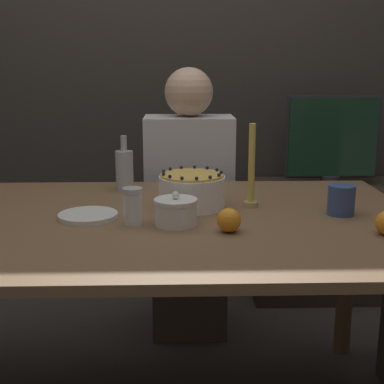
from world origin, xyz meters
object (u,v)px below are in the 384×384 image
(candle, at_px, (251,173))
(person_man_blue_shirt, at_px, (189,219))
(cake, at_px, (192,191))
(bottle, at_px, (124,169))
(sugar_shaker, at_px, (133,206))
(sugar_bowl, at_px, (176,212))
(tv_monitor, at_px, (332,140))

(candle, bearing_deg, person_man_blue_shirt, 108.08)
(candle, bearing_deg, cake, -178.36)
(bottle, bearing_deg, sugar_shaker, -81.64)
(cake, xyz_separation_m, sugar_bowl, (-0.06, -0.20, -0.02))
(candle, xyz_separation_m, tv_monitor, (0.57, 1.01, -0.03))
(cake, relative_size, tv_monitor, 0.46)
(sugar_bowl, bearing_deg, person_man_blue_shirt, 85.85)
(person_man_blue_shirt, distance_m, tv_monitor, 0.92)
(sugar_shaker, bearing_deg, cake, 46.03)
(cake, bearing_deg, sugar_shaker, -133.97)
(sugar_bowl, distance_m, bottle, 0.52)
(candle, distance_m, tv_monitor, 1.16)
(sugar_shaker, bearing_deg, bottle, 98.36)
(person_man_blue_shirt, bearing_deg, bottle, 52.81)
(cake, bearing_deg, person_man_blue_shirt, 89.63)
(candle, xyz_separation_m, person_man_blue_shirt, (-0.20, 0.61, -0.34))
(sugar_bowl, height_order, person_man_blue_shirt, person_man_blue_shirt)
(candle, relative_size, bottle, 1.35)
(sugar_bowl, relative_size, bottle, 0.62)
(sugar_shaker, relative_size, candle, 0.40)
(candle, height_order, person_man_blue_shirt, person_man_blue_shirt)
(sugar_shaker, height_order, tv_monitor, tv_monitor)
(sugar_bowl, relative_size, candle, 0.46)
(cake, distance_m, tv_monitor, 1.28)
(bottle, relative_size, person_man_blue_shirt, 0.17)
(bottle, distance_m, person_man_blue_shirt, 0.53)
(tv_monitor, bearing_deg, bottle, -144.36)
(sugar_shaker, xyz_separation_m, tv_monitor, (0.96, 1.21, 0.03))
(cake, xyz_separation_m, person_man_blue_shirt, (0.00, 0.62, -0.28))
(sugar_bowl, xyz_separation_m, bottle, (-0.20, 0.48, 0.04))
(cake, relative_size, candle, 0.78)
(person_man_blue_shirt, xyz_separation_m, tv_monitor, (0.77, 0.40, 0.32))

